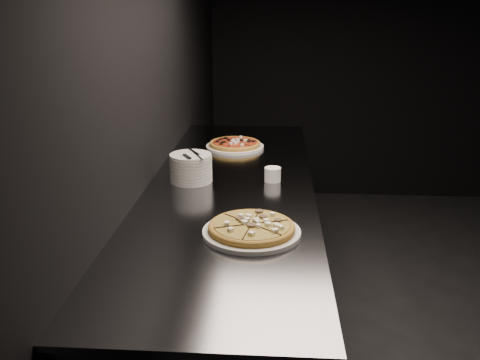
# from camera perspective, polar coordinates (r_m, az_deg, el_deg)

# --- Properties ---
(wall_left) EXTENTS (0.02, 5.00, 2.80)m
(wall_left) POSITION_cam_1_polar(r_m,az_deg,el_deg) (2.36, -10.25, 10.83)
(wall_left) COLOR black
(wall_left) RESTS_ON floor
(counter) EXTENTS (0.74, 2.44, 0.92)m
(counter) POSITION_cam_1_polar(r_m,az_deg,el_deg) (2.59, -0.95, -10.17)
(counter) COLOR slate
(counter) RESTS_ON floor
(pizza_mushroom) EXTENTS (0.39, 0.39, 0.04)m
(pizza_mushroom) POSITION_cam_1_polar(r_m,az_deg,el_deg) (1.89, 1.25, -5.23)
(pizza_mushroom) COLOR white
(pizza_mushroom) RESTS_ON counter
(pizza_tomato) EXTENTS (0.35, 0.35, 0.04)m
(pizza_tomato) POSITION_cam_1_polar(r_m,az_deg,el_deg) (3.01, -0.55, 3.79)
(pizza_tomato) COLOR white
(pizza_tomato) RESTS_ON counter
(plate_stack) EXTENTS (0.19, 0.19, 0.13)m
(plate_stack) POSITION_cam_1_polar(r_m,az_deg,el_deg) (2.44, -5.26, 1.31)
(plate_stack) COLOR white
(plate_stack) RESTS_ON counter
(cutlery) EXTENTS (0.09, 0.20, 0.01)m
(cutlery) POSITION_cam_1_polar(r_m,az_deg,el_deg) (2.41, -5.18, 2.72)
(cutlery) COLOR silver
(cutlery) RESTS_ON plate_stack
(ramekin) EXTENTS (0.07, 0.07, 0.07)m
(ramekin) POSITION_cam_1_polar(r_m,az_deg,el_deg) (2.44, 3.50, 0.64)
(ramekin) COLOR white
(ramekin) RESTS_ON counter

